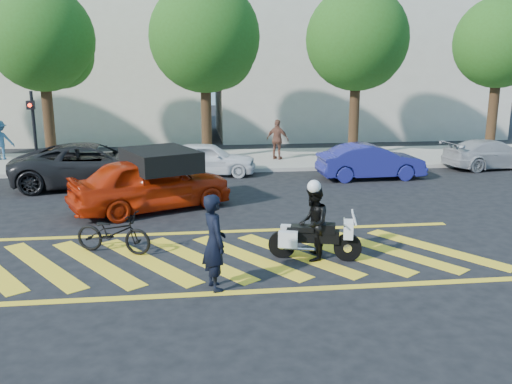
{
  "coord_description": "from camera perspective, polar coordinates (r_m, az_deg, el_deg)",
  "views": [
    {
      "loc": [
        -0.7,
        -11.31,
        4.19
      ],
      "look_at": [
        0.89,
        1.78,
        1.05
      ],
      "focal_mm": 38.0,
      "sensor_mm": 36.0,
      "label": 1
    }
  ],
  "objects": [
    {
      "name": "crosswalk",
      "position": [
        12.08,
        -3.39,
        -6.91
      ],
      "size": [
        12.33,
        4.0,
        0.01
      ],
      "color": "yellow",
      "rests_on": "ground"
    },
    {
      "name": "officer_bike",
      "position": [
        10.2,
        -4.42,
        -5.3
      ],
      "size": [
        0.61,
        0.77,
        1.85
      ],
      "primitive_type": "imported",
      "rotation": [
        0.0,
        0.0,
        1.85
      ],
      "color": "black",
      "rests_on": "ground"
    },
    {
      "name": "red_convertible",
      "position": [
        16.01,
        -10.98,
        0.89
      ],
      "size": [
        5.01,
        3.63,
        1.58
      ],
      "primitive_type": "imported",
      "rotation": [
        0.0,
        0.0,
        2.0
      ],
      "color": "#B72408",
      "rests_on": "ground"
    },
    {
      "name": "tree_center",
      "position": [
        23.41,
        -5.09,
        15.56
      ],
      "size": [
        4.6,
        4.6,
        7.56
      ],
      "color": "black",
      "rests_on": "ground"
    },
    {
      "name": "pedestrian_right",
      "position": [
        23.35,
        2.28,
        5.54
      ],
      "size": [
        1.08,
        0.87,
        1.71
      ],
      "primitive_type": "imported",
      "rotation": [
        0.0,
        0.0,
        2.6
      ],
      "color": "brown",
      "rests_on": "sidewalk"
    },
    {
      "name": "tree_left",
      "position": [
        24.07,
        -21.27,
        14.43
      ],
      "size": [
        4.2,
        4.2,
        7.26
      ],
      "color": "black",
      "rests_on": "ground"
    },
    {
      "name": "officer_moto",
      "position": [
        11.8,
        6.04,
        -3.28
      ],
      "size": [
        0.81,
        0.93,
        1.64
      ],
      "primitive_type": "imported",
      "rotation": [
        0.0,
        0.0,
        -1.84
      ],
      "color": "black",
      "rests_on": "ground"
    },
    {
      "name": "parked_right",
      "position": [
        20.53,
        11.99,
        3.16
      ],
      "size": [
        3.97,
        1.52,
        1.29
      ],
      "primitive_type": "imported",
      "rotation": [
        0.0,
        0.0,
        1.61
      ],
      "color": "navy",
      "rests_on": "ground"
    },
    {
      "name": "sidewalk",
      "position": [
        23.68,
        -5.15,
        3.33
      ],
      "size": [
        60.0,
        5.0,
        0.15
      ],
      "primitive_type": "cube",
      "color": "#9E998E",
      "rests_on": "ground"
    },
    {
      "name": "parked_far_right",
      "position": [
        24.13,
        23.54,
        3.68
      ],
      "size": [
        4.19,
        2.13,
        1.17
      ],
      "primitive_type": "imported",
      "rotation": [
        0.0,
        0.0,
        1.7
      ],
      "color": "#97999E",
      "rests_on": "ground"
    },
    {
      "name": "ground",
      "position": [
        12.08,
        -3.21,
        -6.92
      ],
      "size": [
        90.0,
        90.0,
        0.0
      ],
      "primitive_type": "plane",
      "color": "black",
      "rests_on": "ground"
    },
    {
      "name": "pedestrian_left",
      "position": [
        25.74,
        -25.32,
        4.96
      ],
      "size": [
        1.12,
        0.69,
        1.67
      ],
      "primitive_type": "imported",
      "rotation": [
        0.0,
        0.0,
        3.21
      ],
      "color": "#32608A",
      "rests_on": "sidewalk"
    },
    {
      "name": "tree_right",
      "position": [
        24.51,
        10.84,
        15.16
      ],
      "size": [
        4.4,
        4.4,
        7.41
      ],
      "color": "black",
      "rests_on": "ground"
    },
    {
      "name": "police_motorcycle",
      "position": [
        11.91,
        6.06,
        -4.81
      ],
      "size": [
        1.99,
        0.91,
        0.9
      ],
      "rotation": [
        0.0,
        0.0,
        -0.27
      ],
      "color": "black",
      "rests_on": "ground"
    },
    {
      "name": "parked_mid_right",
      "position": [
        20.83,
        -5.2,
        3.5
      ],
      "size": [
        3.84,
        1.8,
        1.27
      ],
      "primitive_type": "imported",
      "rotation": [
        0.0,
        0.0,
        1.49
      ],
      "color": "white",
      "rests_on": "ground"
    },
    {
      "name": "tree_far_right",
      "position": [
        27.17,
        24.41,
        13.82
      ],
      "size": [
        4.0,
        4.0,
        7.1
      ],
      "color": "black",
      "rests_on": "ground"
    },
    {
      "name": "building_left",
      "position": [
        33.14,
        -20.29,
        13.99
      ],
      "size": [
        16.0,
        8.0,
        10.0
      ],
      "primitive_type": "cube",
      "color": "beige",
      "rests_on": "ground"
    },
    {
      "name": "bicycle",
      "position": [
        12.65,
        -14.79,
        -4.15
      ],
      "size": [
        1.91,
        1.23,
        0.95
      ],
      "primitive_type": "imported",
      "rotation": [
        0.0,
        0.0,
        1.21
      ],
      "color": "black",
      "rests_on": "ground"
    },
    {
      "name": "signal_pole",
      "position": [
        21.95,
        -22.37,
        6.45
      ],
      "size": [
        0.28,
        0.43,
        3.2
      ],
      "color": "black",
      "rests_on": "ground"
    },
    {
      "name": "parked_mid_left",
      "position": [
        19.71,
        -16.76,
        2.77
      ],
      "size": [
        5.6,
        2.95,
        1.5
      ],
      "primitive_type": "imported",
      "rotation": [
        0.0,
        0.0,
        1.66
      ],
      "color": "black",
      "rests_on": "ground"
    },
    {
      "name": "building_right",
      "position": [
        33.76,
        10.13,
        15.41
      ],
      "size": [
        16.0,
        8.0,
        11.0
      ],
      "primitive_type": "cube",
      "color": "beige",
      "rests_on": "ground"
    }
  ]
}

